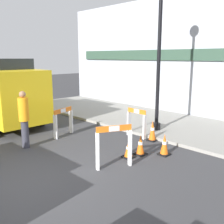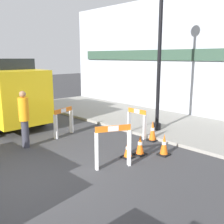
% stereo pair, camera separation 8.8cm
% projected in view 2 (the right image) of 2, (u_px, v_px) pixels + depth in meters
% --- Properties ---
extents(ground_plane, '(60.00, 60.00, 0.00)m').
position_uv_depth(ground_plane, '(25.00, 183.00, 5.75)').
color(ground_plane, '#38383A').
extents(sidewalk_slab, '(18.00, 3.90, 0.10)m').
position_uv_depth(sidewalk_slab, '(183.00, 127.00, 10.12)').
color(sidewalk_slab, gray).
rests_on(sidewalk_slab, ground_plane).
extents(storefront_facade, '(18.00, 0.22, 5.50)m').
position_uv_depth(storefront_facade, '(212.00, 56.00, 10.93)').
color(storefront_facade, '#A3A8B2').
rests_on(storefront_facade, ground_plane).
extents(streetlamp_post, '(0.44, 0.44, 5.44)m').
position_uv_depth(streetlamp_post, '(160.00, 31.00, 8.87)').
color(streetlamp_post, black).
rests_on(streetlamp_post, sidewalk_slab).
extents(barricade_0, '(0.78, 0.14, 0.98)m').
position_uv_depth(barricade_0, '(137.00, 122.00, 8.98)').
color(barricade_0, white).
rests_on(barricade_0, ground_plane).
extents(barricade_1, '(0.38, 0.90, 0.98)m').
position_uv_depth(barricade_1, '(64.00, 121.00, 9.12)').
color(barricade_1, white).
rests_on(barricade_1, ground_plane).
extents(barricade_2, '(0.52, 0.88, 1.09)m').
position_uv_depth(barricade_2, '(113.00, 145.00, 6.46)').
color(barricade_2, white).
rests_on(barricade_2, ground_plane).
extents(traffic_cone_0, '(0.30, 0.30, 0.58)m').
position_uv_depth(traffic_cone_0, '(140.00, 145.00, 7.38)').
color(traffic_cone_0, black).
rests_on(traffic_cone_0, ground_plane).
extents(traffic_cone_1, '(0.30, 0.30, 0.62)m').
position_uv_depth(traffic_cone_1, '(164.00, 145.00, 7.35)').
color(traffic_cone_1, black).
rests_on(traffic_cone_1, ground_plane).
extents(traffic_cone_2, '(0.30, 0.30, 0.69)m').
position_uv_depth(traffic_cone_2, '(153.00, 131.00, 8.60)').
color(traffic_cone_2, black).
rests_on(traffic_cone_2, ground_plane).
extents(traffic_cone_3, '(0.30, 0.30, 0.48)m').
position_uv_depth(traffic_cone_3, '(128.00, 150.00, 7.17)').
color(traffic_cone_3, black).
rests_on(traffic_cone_3, ground_plane).
extents(person_worker, '(0.43, 0.43, 1.74)m').
position_uv_depth(person_worker, '(24.00, 117.00, 7.86)').
color(person_worker, '#33333D').
rests_on(person_worker, ground_plane).
extents(work_van, '(4.98, 2.08, 2.65)m').
position_uv_depth(work_van, '(0.00, 89.00, 10.72)').
color(work_van, yellow).
rests_on(work_van, ground_plane).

